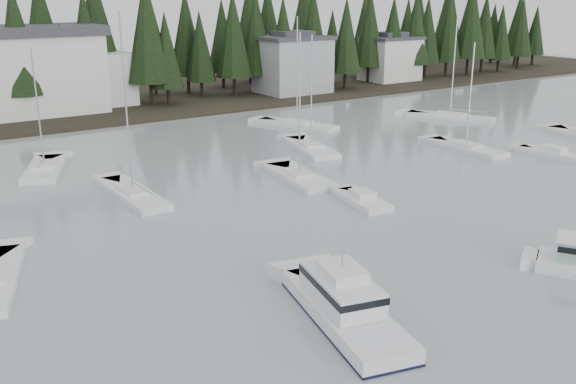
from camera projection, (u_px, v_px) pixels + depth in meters
name	position (u px, v px, depth m)	size (l,w,h in m)	color
far_shore_land	(20.00, 100.00, 95.13)	(240.00, 54.00, 1.00)	black
conifer_treeline	(39.00, 111.00, 86.44)	(200.00, 22.00, 20.00)	black
house_east_a	(293.00, 63.00, 97.88)	(10.60, 8.48, 9.25)	#999EA0
house_east_b	(390.00, 58.00, 111.36)	(9.54, 7.42, 8.25)	silver
harbor_inn	(17.00, 72.00, 80.23)	(29.50, 11.50, 10.90)	silver
cabin_cruiser_center	(344.00, 308.00, 31.48)	(5.23, 10.21, 4.20)	white
sailboat_0	(466.00, 149.00, 65.29)	(2.88, 9.24, 11.26)	white
sailboat_2	(297.00, 126.00, 76.56)	(6.14, 10.62, 13.30)	white
sailboat_3	(133.00, 196.00, 50.48)	(2.55, 10.06, 14.69)	white
sailboat_4	(299.00, 179.00, 55.15)	(4.17, 9.15, 12.87)	white
sailboat_6	(450.00, 118.00, 81.31)	(7.16, 11.05, 12.98)	white
sailboat_7	(45.00, 171.00, 57.60)	(6.02, 9.23, 11.33)	white
sailboat_10	(311.00, 149.00, 65.38)	(5.09, 9.67, 12.03)	white
runabout_1	(362.00, 202.00, 48.88)	(3.18, 5.99, 1.42)	white
runabout_2	(553.00, 155.00, 62.75)	(2.86, 7.16, 1.42)	white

